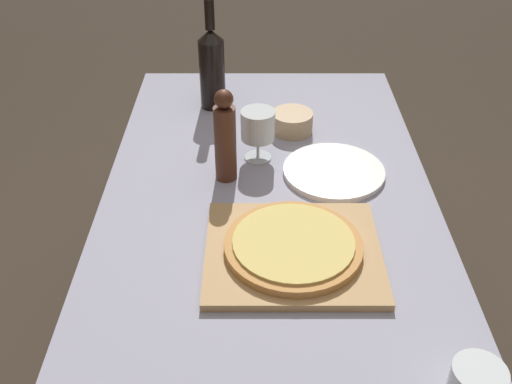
{
  "coord_description": "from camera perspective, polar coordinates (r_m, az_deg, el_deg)",
  "views": [
    {
      "loc": [
        -0.03,
        -1.11,
        1.61
      ],
      "look_at": [
        -0.03,
        -0.01,
        0.82
      ],
      "focal_mm": 42.0,
      "sensor_mm": 36.0,
      "label": 1
    }
  ],
  "objects": [
    {
      "name": "dinner_plate",
      "position": [
        1.53,
        7.34,
        1.97
      ],
      "size": [
        0.26,
        0.26,
        0.01
      ],
      "color": "white",
      "rests_on": "dining_table"
    },
    {
      "name": "dining_table",
      "position": [
        1.46,
        1.12,
        -4.92
      ],
      "size": [
        0.8,
        1.52,
        0.76
      ],
      "color": "#9393A8",
      "rests_on": "ground_plane"
    },
    {
      "name": "wine_bottle",
      "position": [
        1.79,
        -4.32,
        11.82
      ],
      "size": [
        0.08,
        0.08,
        0.33
      ],
      "color": "black",
      "rests_on": "dining_table"
    },
    {
      "name": "pepper_mill",
      "position": [
        1.45,
        -3.05,
        5.18
      ],
      "size": [
        0.05,
        0.05,
        0.24
      ],
      "color": "#4C2819",
      "rests_on": "dining_table"
    },
    {
      "name": "cutting_board",
      "position": [
        1.27,
        3.47,
        -5.75
      ],
      "size": [
        0.37,
        0.32,
        0.02
      ],
      "color": "tan",
      "rests_on": "dining_table"
    },
    {
      "name": "small_bowl",
      "position": [
        1.69,
        3.38,
        6.68
      ],
      "size": [
        0.12,
        0.12,
        0.06
      ],
      "color": "tan",
      "rests_on": "dining_table"
    },
    {
      "name": "pizza",
      "position": [
        1.26,
        3.51,
        -5.05
      ],
      "size": [
        0.29,
        0.29,
        0.02
      ],
      "color": "#C68947",
      "rests_on": "cutting_board"
    },
    {
      "name": "wine_glass",
      "position": [
        1.53,
        0.1,
        6.27
      ],
      "size": [
        0.09,
        0.09,
        0.14
      ],
      "color": "silver",
      "rests_on": "dining_table"
    }
  ]
}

